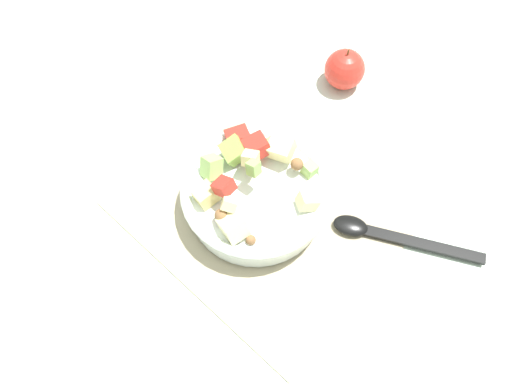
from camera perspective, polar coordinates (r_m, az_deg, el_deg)
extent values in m
plane|color=silver|center=(0.86, 0.14, -2.53)|extent=(2.40, 2.40, 0.00)
cube|color=tan|center=(0.86, 0.14, -2.43)|extent=(0.43, 0.33, 0.01)
cylinder|color=white|center=(0.84, 0.00, -0.53)|extent=(0.22, 0.22, 0.05)
torus|color=white|center=(0.82, 0.00, 0.36)|extent=(0.24, 0.24, 0.02)
cube|color=red|center=(0.78, -3.55, 0.61)|extent=(0.03, 0.03, 0.03)
cube|color=#A3CC6B|center=(0.82, -4.90, 2.76)|extent=(0.04, 0.04, 0.05)
cube|color=beige|center=(0.80, -0.62, 3.71)|extent=(0.03, 0.03, 0.03)
cube|color=red|center=(0.83, 0.03, 5.01)|extent=(0.05, 0.05, 0.04)
cube|color=#E5D684|center=(0.80, -5.54, -0.33)|extent=(0.04, 0.04, 0.03)
cube|color=beige|center=(0.83, 2.79, 4.84)|extent=(0.05, 0.05, 0.04)
cube|color=#A3CC6B|center=(0.83, 1.65, 5.13)|extent=(0.03, 0.03, 0.03)
cube|color=beige|center=(0.79, 5.69, -0.98)|extent=(0.04, 0.04, 0.03)
sphere|color=brown|center=(0.78, -3.86, -2.58)|extent=(0.03, 0.03, 0.03)
cube|color=beige|center=(0.77, -2.51, -3.84)|extent=(0.05, 0.04, 0.05)
cube|color=#93C160|center=(0.78, -0.27, 2.66)|extent=(0.02, 0.02, 0.03)
sphere|color=brown|center=(0.77, -0.57, -5.28)|extent=(0.02, 0.02, 0.02)
sphere|color=brown|center=(0.82, 4.51, 3.07)|extent=(0.03, 0.03, 0.03)
cube|color=#8CB74C|center=(0.83, -2.41, 4.57)|extent=(0.05, 0.05, 0.04)
cube|color=beige|center=(0.77, -2.93, -1.27)|extent=(0.03, 0.03, 0.03)
cube|color=red|center=(0.85, -1.96, 5.86)|extent=(0.06, 0.05, 0.04)
cube|color=#A3CC6B|center=(0.83, 5.90, 2.42)|extent=(0.02, 0.02, 0.03)
ellipsoid|color=black|center=(0.85, 10.34, -3.65)|extent=(0.07, 0.06, 0.01)
cube|color=black|center=(0.87, 17.79, -5.47)|extent=(0.18, 0.11, 0.01)
sphere|color=red|center=(1.01, 9.70, 13.15)|extent=(0.08, 0.08, 0.08)
cylinder|color=brown|center=(0.98, 10.09, 14.88)|extent=(0.00, 0.00, 0.01)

